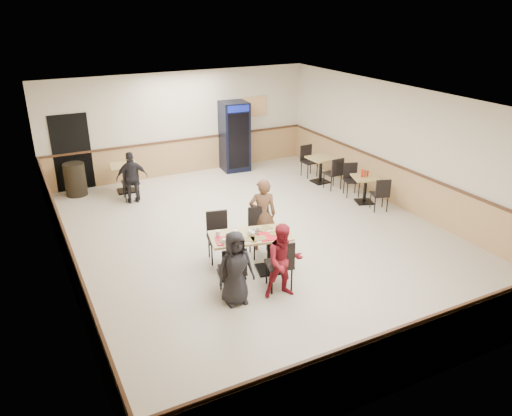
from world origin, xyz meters
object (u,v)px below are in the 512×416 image
diner_man_opposite (263,215)px  side_table_far (321,166)px  main_table (250,248)px  diner_woman_left (235,268)px  pepsi_cooler (234,136)px  trash_bin (75,179)px  diner_woman_right (284,261)px  back_table (125,174)px  side_table_near (365,186)px  lone_diner (132,177)px

diner_man_opposite → side_table_far: size_ratio=2.11×
main_table → side_table_far: size_ratio=2.21×
diner_woman_left → pepsi_cooler: size_ratio=0.64×
side_table_far → trash_bin: 6.74m
main_table → diner_woman_left: (-0.67, -0.78, 0.13)m
main_table → diner_woman_left: bearing=-117.9°
diner_woman_right → diner_man_opposite: bearing=87.3°
main_table → diner_man_opposite: diner_man_opposite is taller
main_table → diner_woman_right: bearing=-67.6°
diner_man_opposite → back_table: 5.01m
diner_woman_left → pepsi_cooler: pepsi_cooler is taller
side_table_near → pepsi_cooler: pepsi_cooler is taller
diner_woman_right → pepsi_cooler: bearing=85.5°
lone_diner → trash_bin: (-1.24, 1.21, -0.24)m
back_table → main_table: bearing=-78.9°
diner_man_opposite → pepsi_cooler: size_ratio=0.75×
main_table → diner_man_opposite: size_ratio=1.05×
pepsi_cooler → back_table: bearing=-168.4°
lone_diner → main_table: bearing=108.7°
side_table_far → pepsi_cooler: bearing=127.8°
diner_woman_left → diner_woman_right: bearing=-10.1°
diner_woman_right → back_table: diner_woman_right is taller
back_table → trash_bin: trash_bin is taller
back_table → side_table_far: bearing=-19.1°
back_table → pepsi_cooler: pepsi_cooler is taller
side_table_far → pepsi_cooler: (-1.69, 2.18, 0.55)m
main_table → side_table_near: size_ratio=1.96×
lone_diner → side_table_far: bearing=175.4°
trash_bin → side_table_far: bearing=-18.5°
pepsi_cooler → trash_bin: size_ratio=2.37×
diner_woman_right → lone_diner: (-1.24, 5.58, -0.01)m
diner_woman_right → pepsi_cooler: pepsi_cooler is taller
pepsi_cooler → diner_man_opposite: bearing=-103.5°
side_table_far → back_table: (-5.15, 1.79, 0.02)m
trash_bin → diner_woman_right: bearing=-70.0°
trash_bin → pepsi_cooler: bearing=0.5°
diner_woman_right → lone_diner: 5.71m
side_table_near → pepsi_cooler: size_ratio=0.40×
diner_man_opposite → side_table_near: 3.72m
side_table_near → back_table: back_table is taller
diner_woman_right → side_table_near: diner_woman_right is taller
pepsi_cooler → side_table_far: bearing=-47.0°
diner_man_opposite → side_table_near: diner_man_opposite is taller
diner_man_opposite → back_table: size_ratio=2.01×
diner_man_opposite → trash_bin: bearing=-39.1°
back_table → pepsi_cooler: bearing=6.5°
trash_bin → diner_man_opposite: bearing=-59.3°
diner_man_opposite → pepsi_cooler: 5.36m
lone_diner → diner_woman_right: bearing=108.1°
diner_woman_right → trash_bin: 7.23m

